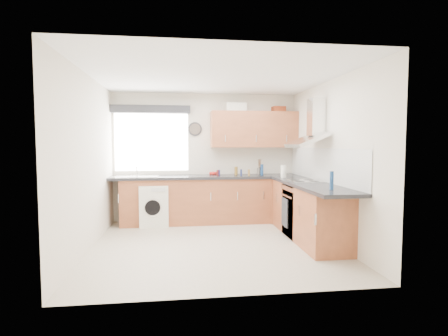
{
  "coord_description": "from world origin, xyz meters",
  "views": [
    {
      "loc": [
        -0.52,
        -5.14,
        1.52
      ],
      "look_at": [
        0.25,
        0.85,
        1.1
      ],
      "focal_mm": 28.0,
      "sensor_mm": 36.0,
      "label": 1
    }
  ],
  "objects": [
    {
      "name": "worktop_right",
      "position": [
        1.5,
        0.0,
        0.89
      ],
      "size": [
        0.62,
        2.42,
        0.05
      ],
      "primitive_type": "cube",
      "color": "black",
      "rests_on": "base_cab_right"
    },
    {
      "name": "upper_cabinets",
      "position": [
        0.95,
        1.62,
        1.8
      ],
      "size": [
        1.7,
        0.35,
        0.7
      ],
      "primitive_type": "cube",
      "color": "brown",
      "rests_on": "wall_back"
    },
    {
      "name": "hob_plate",
      "position": [
        1.5,
        0.3,
        0.92
      ],
      "size": [
        0.52,
        0.52,
        0.01
      ],
      "primitive_type": "cube",
      "color": "silver",
      "rests_on": "worktop_right"
    },
    {
      "name": "oven",
      "position": [
        1.5,
        0.3,
        0.42
      ],
      "size": [
        0.56,
        0.58,
        0.85
      ],
      "primitive_type": "cube",
      "color": "black",
      "rests_on": "ground_plane"
    },
    {
      "name": "wall_clock",
      "position": [
        -0.21,
        1.76,
        1.81
      ],
      "size": [
        0.27,
        0.04,
        0.27
      ],
      "primitive_type": "cylinder",
      "rotation": [
        1.57,
        0.0,
        0.0
      ],
      "color": "#25262A",
      "rests_on": "wall_back"
    },
    {
      "name": "jar_0",
      "position": [
        1.08,
        1.48,
        1.02
      ],
      "size": [
        0.06,
        0.06,
        0.21
      ],
      "primitive_type": "cylinder",
      "color": "navy",
      "rests_on": "worktop_back"
    },
    {
      "name": "window",
      "position": [
        -1.05,
        1.79,
        1.55
      ],
      "size": [
        1.4,
        0.02,
        1.1
      ],
      "primitive_type": "cube",
      "color": "white",
      "rests_on": "wall_back"
    },
    {
      "name": "splashback",
      "position": [
        1.79,
        0.3,
        1.18
      ],
      "size": [
        0.01,
        3.0,
        0.54
      ],
      "primitive_type": "cube",
      "color": "white",
      "rests_on": "wall_right"
    },
    {
      "name": "wall_right",
      "position": [
        1.8,
        0.0,
        1.25
      ],
      "size": [
        0.02,
        3.6,
        2.5
      ],
      "primitive_type": "cube",
      "color": "silver",
      "rests_on": "ground_plane"
    },
    {
      "name": "utensil_pot",
      "position": [
        1.07,
        1.67,
        0.97
      ],
      "size": [
        0.09,
        0.09,
        0.13
      ],
      "primitive_type": "cylinder",
      "rotation": [
        0.0,
        0.0,
        -0.03
      ],
      "color": "slate",
      "rests_on": "worktop_back"
    },
    {
      "name": "jar_6",
      "position": [
        0.2,
        1.44,
        0.97
      ],
      "size": [
        0.04,
        0.04,
        0.11
      ],
      "primitive_type": "cylinder",
      "color": "#5B1713",
      "rests_on": "worktop_back"
    },
    {
      "name": "jar_1",
      "position": [
        0.59,
        1.62,
        0.99
      ],
      "size": [
        0.07,
        0.07,
        0.16
      ],
      "primitive_type": "cylinder",
      "color": "brown",
      "rests_on": "worktop_back"
    },
    {
      "name": "jar_3",
      "position": [
        0.24,
        1.56,
        0.96
      ],
      "size": [
        0.05,
        0.05,
        0.11
      ],
      "primitive_type": "cylinder",
      "color": "navy",
      "rests_on": "worktop_back"
    },
    {
      "name": "casserole",
      "position": [
        0.58,
        1.72,
        2.23
      ],
      "size": [
        0.43,
        0.33,
        0.17
      ],
      "primitive_type": "cube",
      "rotation": [
        0.0,
        0.0,
        0.12
      ],
      "color": "white",
      "rests_on": "upper_cabinets"
    },
    {
      "name": "worktop_back",
      "position": [
        0.0,
        1.5,
        0.89
      ],
      "size": [
        3.6,
        0.62,
        0.05
      ],
      "primitive_type": "cube",
      "color": "black",
      "rests_on": "base_cab_back"
    },
    {
      "name": "base_cab_corner",
      "position": [
        1.5,
        1.5,
        0.43
      ],
      "size": [
        0.6,
        0.6,
        0.86
      ],
      "primitive_type": "cube",
      "color": "brown",
      "rests_on": "ground_plane"
    },
    {
      "name": "jar_2",
      "position": [
        0.65,
        1.39,
        0.97
      ],
      "size": [
        0.04,
        0.04,
        0.13
      ],
      "primitive_type": "cylinder",
      "color": "#161E4B",
      "rests_on": "worktop_back"
    },
    {
      "name": "base_cab_right",
      "position": [
        1.51,
        0.15,
        0.43
      ],
      "size": [
        0.58,
        2.1,
        0.86
      ],
      "primitive_type": "cube",
      "color": "brown",
      "rests_on": "ground_plane"
    },
    {
      "name": "wall_front",
      "position": [
        0.0,
        -1.8,
        1.25
      ],
      "size": [
        3.6,
        0.02,
        2.5
      ],
      "primitive_type": "cube",
      "color": "silver",
      "rests_on": "ground_plane"
    },
    {
      "name": "wall_left",
      "position": [
        -1.8,
        0.0,
        1.25
      ],
      "size": [
        0.02,
        3.6,
        2.5
      ],
      "primitive_type": "cube",
      "color": "silver",
      "rests_on": "ground_plane"
    },
    {
      "name": "jar_5",
      "position": [
        0.8,
        1.39,
        0.97
      ],
      "size": [
        0.04,
        0.04,
        0.12
      ],
      "primitive_type": "cylinder",
      "color": "olive",
      "rests_on": "worktop_back"
    },
    {
      "name": "extractor_hood",
      "position": [
        1.6,
        0.3,
        1.77
      ],
      "size": [
        0.52,
        0.78,
        0.66
      ],
      "primitive_type": null,
      "color": "silver",
      "rests_on": "wall_right"
    },
    {
      "name": "bottle_0",
      "position": [
        1.49,
        -0.74,
        1.03
      ],
      "size": [
        0.05,
        0.05,
        0.24
      ],
      "primitive_type": "cylinder",
      "color": "navy",
      "rests_on": "worktop_right"
    },
    {
      "name": "kitchen_roll",
      "position": [
        1.35,
        0.96,
        1.02
      ],
      "size": [
        0.12,
        0.12,
        0.22
      ],
      "primitive_type": "cylinder",
      "rotation": [
        0.0,
        0.0,
        -0.16
      ],
      "color": "white",
      "rests_on": "worktop_right"
    },
    {
      "name": "ceiling",
      "position": [
        0.0,
        0.0,
        2.5
      ],
      "size": [
        3.6,
        3.6,
        0.02
      ],
      "primitive_type": "cube",
      "color": "white",
      "rests_on": "wall_back"
    },
    {
      "name": "base_cab_back",
      "position": [
        -0.1,
        1.51,
        0.43
      ],
      "size": [
        3.0,
        0.58,
        0.86
      ],
      "primitive_type": "cube",
      "color": "brown",
      "rests_on": "ground_plane"
    },
    {
      "name": "jar_4",
      "position": [
        1.09,
        1.65,
        0.98
      ],
      "size": [
        0.07,
        0.07,
        0.14
      ],
      "primitive_type": "cylinder",
      "color": "black",
      "rests_on": "worktop_back"
    },
    {
      "name": "sink",
      "position": [
        -1.33,
        1.5,
        0.95
      ],
      "size": [
        0.84,
        0.46,
        0.1
      ],
      "primitive_type": null,
      "color": "silver",
      "rests_on": "worktop_back"
    },
    {
      "name": "wall_back",
      "position": [
        0.0,
        1.8,
        1.25
      ],
      "size": [
        3.6,
        0.02,
        2.5
      ],
      "primitive_type": "cube",
      "color": "silver",
      "rests_on": "ground_plane"
    },
    {
      "name": "tomato_cluster",
      "position": [
        0.14,
        1.65,
        0.94
      ],
      "size": [
        0.17,
        0.17,
        0.06
      ],
      "primitive_type": null,
      "rotation": [
        0.0,
        0.0,
        0.26
      ],
      "color": "red",
      "rests_on": "worktop_back"
    },
    {
      "name": "window_blind",
      "position": [
        -1.05,
        1.7,
        2.18
      ],
      "size": [
        1.5,
        0.18,
        0.14
      ],
      "primitive_type": "cube",
      "color": "#25262A",
      "rests_on": "wall_back"
    },
    {
      "name": "washing_machine",
      "position": [
        -1.0,
        1.4,
        0.38
      ],
      "size": [
        0.56,
        0.54,
        0.76
      ],
      "primitive_type": "cube",
      "rotation": [
        0.0,
        0.0,
        0.08
      ],
      "color": "white",
      "rests_on": "ground_plane"
    },
    {
      "name": "ground_plane",
      "position": [
        0.0,
        0.0,
        0.0
      ],
      "size": [
        3.6,
        3.6,
        0.0
      ],
      "primitive_type": "plane",
      "color": "beige"
    },
    {
      "name": "storage_box",
      "position": [
        1.46,
        1.72,
        2.21
      ],
      "size": [
        0.26,
        0.22,
        0.11
      ],
      "primitive_type": "cube",
      "rotation": [
        0.0,
        0.0,
        0.05
      ],
      "color": "#9A3A19",
      "rests_on": "upper_cabinets"
    }
  ]
}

